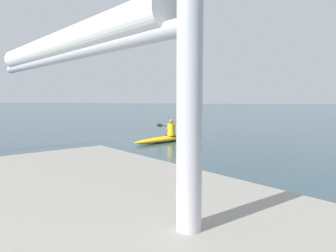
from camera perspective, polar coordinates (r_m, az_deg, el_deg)
ground_plane at (r=15.64m, az=-4.36°, el=-2.39°), size 160.00×160.00×0.00m
kayak at (r=14.91m, az=0.44°, el=-2.24°), size 2.93×3.97×0.26m
kayaker at (r=14.91m, az=0.65°, el=-0.45°), size 2.02×1.37×0.78m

